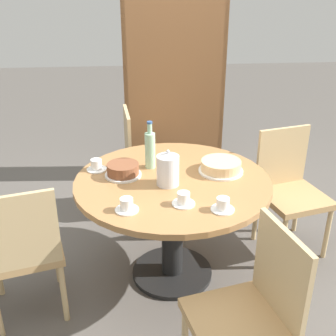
{
  "coord_description": "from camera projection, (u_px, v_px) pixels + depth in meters",
  "views": [
    {
      "loc": [
        -0.23,
        -2.27,
        1.86
      ],
      "look_at": [
        0.0,
        0.32,
        0.64
      ],
      "focal_mm": 45.0,
      "sensor_mm": 36.0,
      "label": 1
    }
  ],
  "objects": [
    {
      "name": "cup_c",
      "position": [
        183.0,
        200.0,
        2.26
      ],
      "size": [
        0.13,
        0.13,
        0.07
      ],
      "color": "white",
      "rests_on": "dining_table"
    },
    {
      "name": "chair_c",
      "position": [
        250.0,
        312.0,
        1.89
      ],
      "size": [
        0.5,
        0.5,
        0.87
      ],
      "rotation": [
        0.0,
        0.0,
        4.94
      ],
      "color": "tan",
      "rests_on": "ground_plane"
    },
    {
      "name": "water_bottle",
      "position": [
        150.0,
        149.0,
        2.65
      ],
      "size": [
        0.07,
        0.07,
        0.31
      ],
      "color": "#99C6A3",
      "rests_on": "dining_table"
    },
    {
      "name": "dining_table",
      "position": [
        173.0,
        202.0,
        2.62
      ],
      "size": [
        1.19,
        1.19,
        0.72
      ],
      "color": "black",
      "rests_on": "ground_plane"
    },
    {
      "name": "chair_d",
      "position": [
        290.0,
        188.0,
        2.98
      ],
      "size": [
        0.51,
        0.51,
        0.87
      ],
      "rotation": [
        0.0,
        0.0,
        6.53
      ],
      "color": "tan",
      "rests_on": "ground_plane"
    },
    {
      "name": "coffee_pot",
      "position": [
        168.0,
        169.0,
        2.45
      ],
      "size": [
        0.13,
        0.13,
        0.22
      ],
      "color": "silver",
      "rests_on": "dining_table"
    },
    {
      "name": "ground_plane",
      "position": [
        172.0,
        273.0,
        2.85
      ],
      "size": [
        14.0,
        14.0,
        0.0
      ],
      "primitive_type": "plane",
      "color": "#56514C"
    },
    {
      "name": "chair_b",
      "position": [
        23.0,
        249.0,
        2.33
      ],
      "size": [
        0.51,
        0.51,
        0.87
      ],
      "rotation": [
        0.0,
        0.0,
        3.4
      ],
      "color": "tan",
      "rests_on": "ground_plane"
    },
    {
      "name": "cup_d",
      "position": [
        96.0,
        166.0,
        2.66
      ],
      "size": [
        0.13,
        0.13,
        0.07
      ],
      "color": "white",
      "rests_on": "dining_table"
    },
    {
      "name": "chair_a",
      "position": [
        145.0,
        158.0,
        3.46
      ],
      "size": [
        0.45,
        0.45,
        0.87
      ],
      "rotation": [
        0.0,
        0.0,
        1.66
      ],
      "color": "tan",
      "rests_on": "ground_plane"
    },
    {
      "name": "bookshelf",
      "position": [
        174.0,
        87.0,
        3.9
      ],
      "size": [
        0.92,
        0.28,
        1.86
      ],
      "rotation": [
        0.0,
        0.0,
        3.14
      ],
      "color": "brown",
      "rests_on": "ground_plane"
    },
    {
      "name": "cake_second",
      "position": [
        123.0,
        170.0,
        2.58
      ],
      "size": [
        0.23,
        0.23,
        0.08
      ],
      "color": "white",
      "rests_on": "dining_table"
    },
    {
      "name": "cup_a",
      "position": [
        127.0,
        206.0,
        2.21
      ],
      "size": [
        0.13,
        0.13,
        0.07
      ],
      "color": "white",
      "rests_on": "dining_table"
    },
    {
      "name": "cake_main",
      "position": [
        221.0,
        166.0,
        2.63
      ],
      "size": [
        0.28,
        0.28,
        0.07
      ],
      "color": "white",
      "rests_on": "dining_table"
    },
    {
      "name": "cup_b",
      "position": [
        223.0,
        205.0,
        2.21
      ],
      "size": [
        0.13,
        0.13,
        0.07
      ],
      "color": "white",
      "rests_on": "dining_table"
    }
  ]
}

